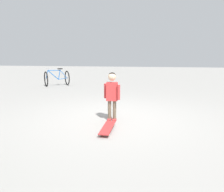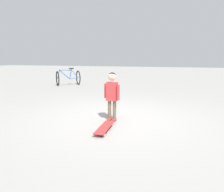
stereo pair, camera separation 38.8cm
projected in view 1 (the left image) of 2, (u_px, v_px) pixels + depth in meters
The scene contains 4 objects.
ground_plane at pixel (116, 117), 4.87m from camera, with size 50.00×50.00×0.00m, color gray.
child_person at pixel (112, 91), 4.51m from camera, with size 0.38×0.21×1.06m.
skateboard at pixel (108, 128), 3.98m from camera, with size 0.21×0.79×0.07m.
bicycle_near at pixel (57, 78), 10.11m from camera, with size 1.28×1.23×0.85m.
Camera 1 is at (-0.81, 4.63, 1.39)m, focal length 33.64 mm.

